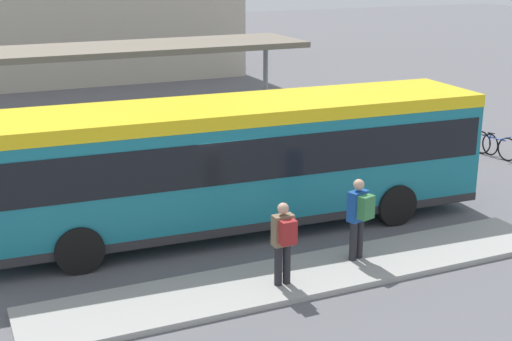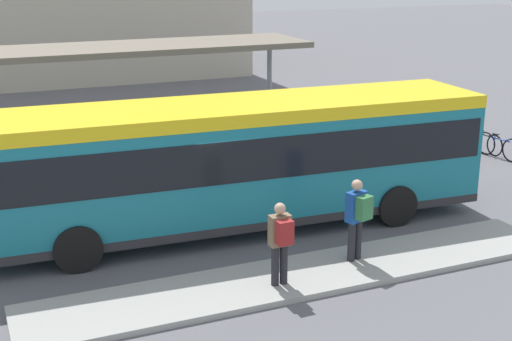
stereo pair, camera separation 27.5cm
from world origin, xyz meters
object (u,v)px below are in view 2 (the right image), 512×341
(bicycle_blue, at_px, (499,146))
(bicycle_red, at_px, (455,131))
(city_bus, at_px, (232,156))
(pedestrian_waiting, at_px, (358,215))
(bicycle_black, at_px, (484,142))
(pedestrian_companion, at_px, (281,239))
(potted_planter_near_shelter, at_px, (175,156))
(bicycle_yellow, at_px, (459,138))

(bicycle_blue, height_order, bicycle_red, same)
(city_bus, bearing_deg, pedestrian_waiting, -59.17)
(bicycle_black, bearing_deg, bicycle_red, 179.50)
(pedestrian_companion, bearing_deg, potted_planter_near_shelter, -3.48)
(pedestrian_companion, relative_size, bicycle_red, 0.94)
(city_bus, distance_m, bicycle_black, 10.61)
(city_bus, height_order, bicycle_yellow, city_bus)
(bicycle_red, bearing_deg, bicycle_blue, -172.24)
(bicycle_yellow, bearing_deg, potted_planter_near_shelter, 91.89)
(city_bus, relative_size, pedestrian_waiting, 6.94)
(pedestrian_waiting, xyz_separation_m, pedestrian_companion, (-1.96, -0.45, -0.05))
(city_bus, bearing_deg, pedestrian_companion, -93.24)
(city_bus, bearing_deg, bicycle_red, 27.03)
(bicycle_black, height_order, bicycle_yellow, bicycle_black)
(bicycle_yellow, distance_m, potted_planter_near_shelter, 9.72)
(pedestrian_companion, bearing_deg, bicycle_blue, -62.27)
(bicycle_black, xyz_separation_m, bicycle_red, (-0.04, 1.47, 0.02))
(city_bus, height_order, potted_planter_near_shelter, city_bus)
(bicycle_black, bearing_deg, city_bus, -75.15)
(pedestrian_companion, height_order, bicycle_black, pedestrian_companion)
(bicycle_red, bearing_deg, bicycle_black, -170.56)
(bicycle_blue, bearing_deg, bicycle_red, 170.58)
(pedestrian_waiting, distance_m, pedestrian_companion, 2.01)
(city_bus, bearing_deg, potted_planter_near_shelter, 93.46)
(potted_planter_near_shelter, bearing_deg, bicycle_black, -7.98)
(city_bus, relative_size, potted_planter_near_shelter, 10.37)
(bicycle_blue, distance_m, potted_planter_near_shelter, 10.30)
(bicycle_blue, bearing_deg, pedestrian_companion, -70.26)
(pedestrian_waiting, relative_size, bicycle_yellow, 1.09)
(potted_planter_near_shelter, bearing_deg, bicycle_yellow, -4.02)
(pedestrian_companion, bearing_deg, bicycle_black, -59.37)
(pedestrian_companion, distance_m, bicycle_blue, 11.88)
(bicycle_blue, height_order, bicycle_yellow, bicycle_blue)
(pedestrian_companion, xyz_separation_m, bicycle_black, (10.42, 6.49, -0.72))
(bicycle_blue, distance_m, bicycle_yellow, 1.52)
(bicycle_yellow, bearing_deg, bicycle_black, -144.31)
(city_bus, height_order, bicycle_black, city_bus)
(city_bus, relative_size, bicycle_yellow, 7.58)
(bicycle_black, relative_size, bicycle_yellow, 1.04)
(bicycle_blue, relative_size, potted_planter_near_shelter, 1.51)
(city_bus, relative_size, pedestrian_companion, 7.29)
(city_bus, bearing_deg, bicycle_black, 19.62)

